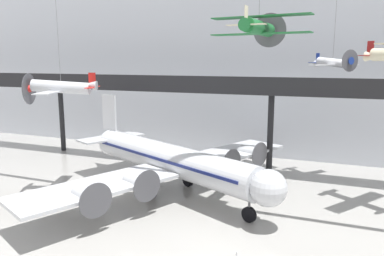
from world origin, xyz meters
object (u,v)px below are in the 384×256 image
(airliner_silver_main, at_px, (168,159))
(suspended_plane_silver_racer, at_px, (61,87))
(suspended_plane_green_biplane, at_px, (259,27))
(suspended_plane_white_twin, at_px, (333,63))

(airliner_silver_main, bearing_deg, suspended_plane_silver_racer, -130.74)
(airliner_silver_main, xyz_separation_m, suspended_plane_green_biplane, (8.49, 1.38, 12.71))
(airliner_silver_main, height_order, suspended_plane_silver_racer, suspended_plane_silver_racer)
(airliner_silver_main, relative_size, suspended_plane_white_twin, 3.21)
(suspended_plane_white_twin, distance_m, suspended_plane_green_biplane, 11.32)
(airliner_silver_main, xyz_separation_m, suspended_plane_white_twin, (14.73, 10.28, 9.55))
(airliner_silver_main, bearing_deg, suspended_plane_green_biplane, 34.19)
(suspended_plane_silver_racer, bearing_deg, airliner_silver_main, -175.62)
(suspended_plane_white_twin, xyz_separation_m, suspended_plane_green_biplane, (-6.24, -8.90, 3.15))
(suspended_plane_white_twin, bearing_deg, airliner_silver_main, -101.47)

